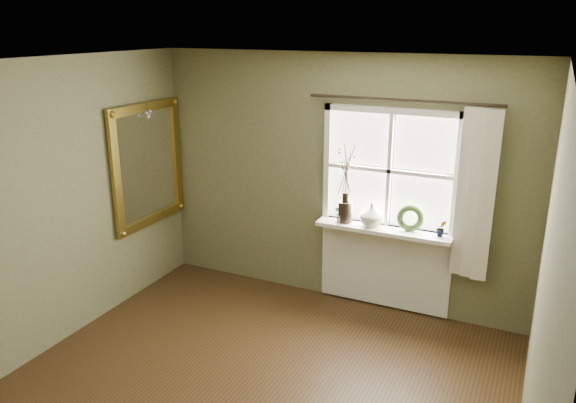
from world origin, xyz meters
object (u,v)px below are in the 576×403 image
(gilt_mirror, at_px, (148,164))
(cream_vase, at_px, (371,215))
(dark_jug, at_px, (345,212))
(wreath, at_px, (410,221))

(gilt_mirror, bearing_deg, cream_vase, 10.66)
(cream_vase, bearing_deg, dark_jug, 180.00)
(cream_vase, distance_m, gilt_mirror, 2.45)
(wreath, bearing_deg, cream_vase, 176.15)
(cream_vase, bearing_deg, wreath, 6.00)
(dark_jug, distance_m, gilt_mirror, 2.19)
(dark_jug, height_order, gilt_mirror, gilt_mirror)
(gilt_mirror, bearing_deg, dark_jug, 12.02)
(dark_jug, relative_size, cream_vase, 0.91)
(dark_jug, distance_m, cream_vase, 0.28)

